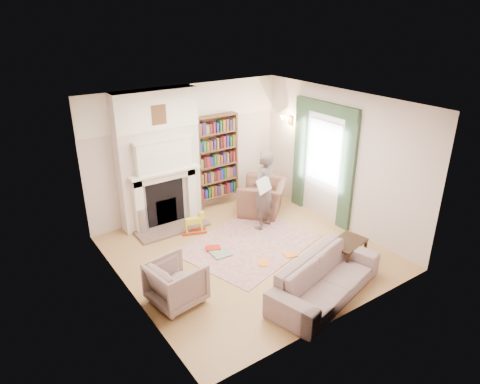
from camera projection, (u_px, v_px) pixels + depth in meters
floor at (248, 253)px, 8.00m from camera, size 4.50×4.50×0.00m
ceiling at (249, 103)px, 6.89m from camera, size 4.50×4.50×0.00m
wall_back at (187, 151)px, 9.14m from camera, size 4.50×0.00×4.50m
wall_front at (345, 236)px, 5.74m from camera, size 4.50×0.00×4.50m
wall_left at (124, 216)px, 6.27m from camera, size 0.00×4.50×4.50m
wall_right at (339, 160)px, 8.61m from camera, size 0.00×4.50×4.50m
fireplace at (159, 160)px, 8.61m from camera, size 1.70×0.58×2.80m
bookcase at (216, 157)px, 9.47m from camera, size 1.00×0.24×1.85m
window at (324, 152)px, 8.89m from camera, size 0.02×0.90×1.30m
curtain_left at (347, 174)px, 8.44m from camera, size 0.07×0.32×2.40m
curtain_right at (300, 155)px, 9.50m from camera, size 0.07×0.32×2.40m
pelmet at (326, 108)px, 8.49m from camera, size 0.09×1.70×0.24m
wall_sconce at (284, 122)px, 9.43m from camera, size 0.20×0.24×0.24m
rug at (250, 244)px, 8.28m from camera, size 2.83×2.45×0.01m
armchair_reading at (263, 197)px, 9.49m from camera, size 1.44×1.43×0.70m
armchair_left at (176, 283)px, 6.54m from camera, size 0.88×0.86×0.70m
sofa at (325, 278)px, 6.71m from camera, size 2.31×1.38×0.63m
man_reading at (264, 190)px, 8.61m from camera, size 0.71×0.59×1.66m
newspaper at (264, 185)px, 8.29m from camera, size 0.43×0.26×0.28m
coffee_table at (346, 253)px, 7.58m from camera, size 0.78×0.59×0.45m
paraffin_heater at (142, 221)px, 8.60m from camera, size 0.28×0.28×0.55m
rocking_horse at (194, 223)px, 8.61m from camera, size 0.55×0.36×0.45m
board_game at (221, 253)px, 7.93m from camera, size 0.36×0.36×0.03m
game_box_lid at (213, 248)px, 8.07m from camera, size 0.32×0.27×0.05m
comic_annuals at (277, 259)px, 7.77m from camera, size 0.87×0.34×0.02m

